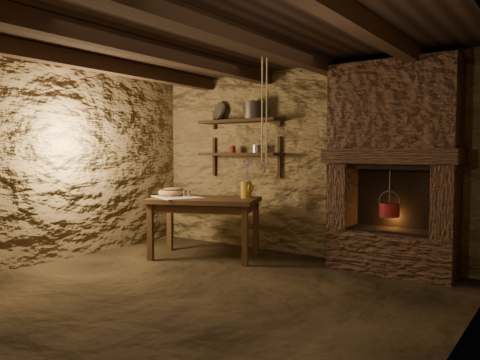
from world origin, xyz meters
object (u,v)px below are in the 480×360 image
Objects in this scene: red_pot at (389,209)px; iron_stockpot at (253,111)px; work_table at (205,225)px; wooden_bowl at (172,192)px; stoneware_jug at (246,182)px.

iron_stockpot is at bearing 176.33° from red_pot.
work_table is 4.08× the size of wooden_bowl.
red_pot reaches higher than work_table.
wooden_bowl is at bearing 160.04° from work_table.
stoneware_jug is 1.02m from iron_stockpot.
wooden_bowl is 0.68× the size of red_pot.
work_table is at bearing -164.51° from red_pot.
wooden_bowl is (-0.54, -0.02, 0.39)m from work_table.
red_pot is at bearing 27.46° from stoneware_jug.
iron_stockpot reaches higher than work_table.
stoneware_jug is 1.74m from red_pot.
work_table is at bearing 2.06° from wooden_bowl.
work_table is 2.79× the size of red_pot.
iron_stockpot is at bearing 130.51° from stoneware_jug.
stoneware_jug is (0.44, 0.29, 0.55)m from work_table.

